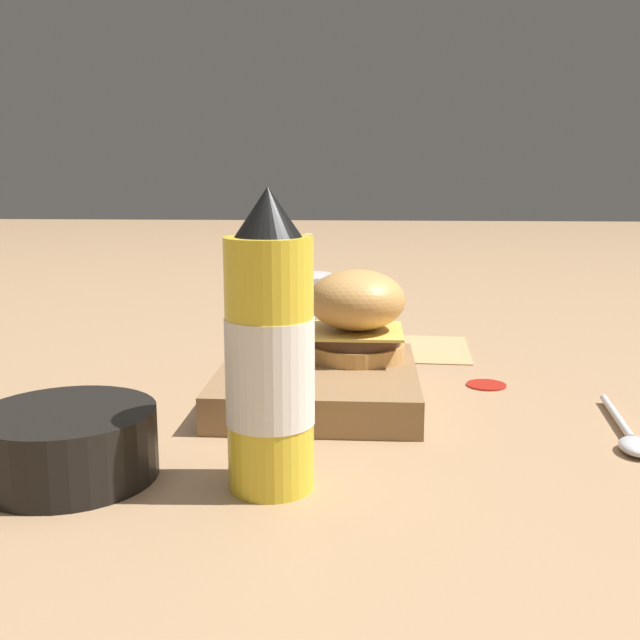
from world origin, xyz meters
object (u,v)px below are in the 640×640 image
spoon (634,438)px  ketchup_bottle (273,357)px  side_bowl (71,442)px  fries_basket (303,307)px  serving_board (320,384)px  burger (359,314)px

spoon → ketchup_bottle: bearing=-64.2°
side_bowl → spoon: (0.10, -0.46, -0.02)m
fries_basket → spoon: 0.50m
ketchup_bottle → side_bowl: size_ratio=1.64×
ketchup_bottle → fries_basket: ketchup_bottle is taller
ketchup_bottle → side_bowl: ketchup_bottle is taller
ketchup_bottle → spoon: ketchup_bottle is taller
serving_board → side_bowl: 0.28m
burger → side_bowl: (-0.25, 0.22, -0.06)m
serving_board → spoon: (-0.11, -0.28, -0.01)m
ketchup_bottle → fries_basket: (0.49, 0.02, -0.05)m
burger → ketchup_bottle: 0.27m
spoon → burger: bearing=-115.9°
side_bowl → fries_basket: bearing=-16.0°
serving_board → ketchup_bottle: size_ratio=1.04×
serving_board → ketchup_bottle: (-0.22, 0.02, 0.08)m
burger → spoon: 0.30m
burger → fries_basket: fries_basket is taller
side_bowl → spoon: 0.48m
burger → side_bowl: size_ratio=0.76×
burger → ketchup_bottle: ketchup_bottle is taller
burger → side_bowl: 0.34m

